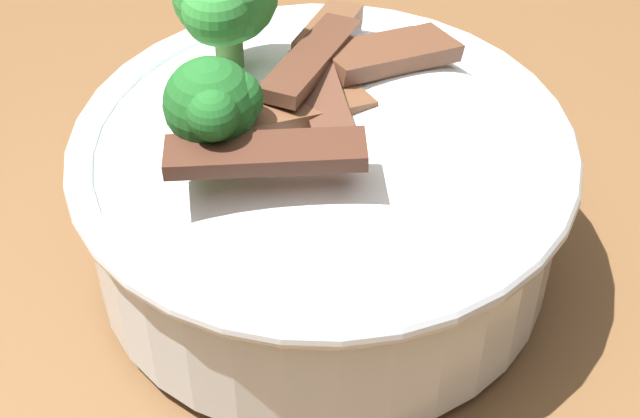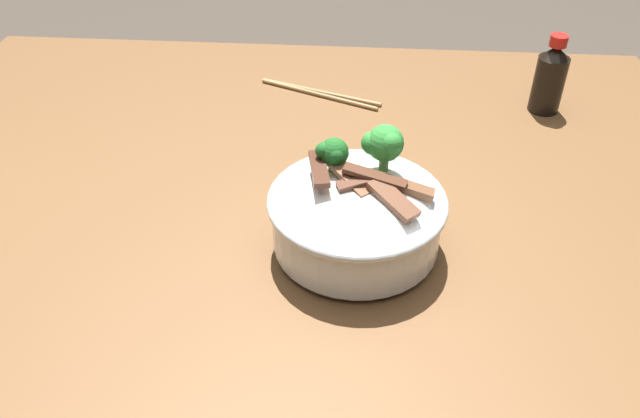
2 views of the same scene
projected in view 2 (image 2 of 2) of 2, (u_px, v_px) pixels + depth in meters
dining_table at (280, 257)px, 0.92m from camera, size 1.29×1.09×0.83m
rice_bowl at (357, 212)px, 0.78m from camera, size 0.22×0.22×0.15m
chopsticks_pair at (319, 93)px, 1.13m from camera, size 0.22×0.10×0.01m
soy_sauce_bottle at (550, 78)px, 1.05m from camera, size 0.05×0.05×0.13m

